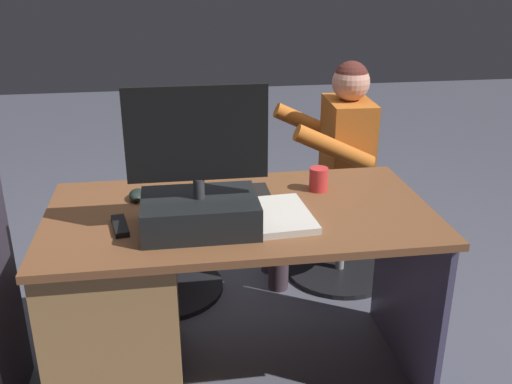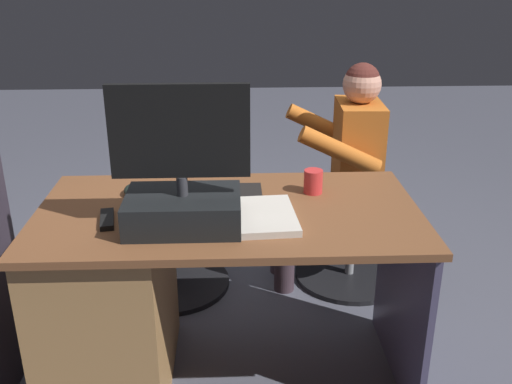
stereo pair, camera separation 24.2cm
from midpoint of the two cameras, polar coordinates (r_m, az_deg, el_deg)
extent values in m
plane|color=#4F515E|center=(2.67, 0.22, -12.87)|extent=(10.00, 10.00, 0.00)
cube|color=brown|center=(2.04, 0.66, -2.12)|extent=(1.34, 0.72, 0.03)
cube|color=#A37545|center=(2.23, -11.10, -10.60)|extent=(0.43, 0.66, 0.68)
cube|color=#47415E|center=(2.33, 17.02, -9.74)|extent=(0.02, 0.65, 0.68)
cube|color=black|center=(1.90, -3.52, -1.89)|extent=(0.37, 0.26, 0.11)
cylinder|color=#333338|center=(1.86, -3.58, 0.53)|extent=(0.04, 0.04, 0.06)
cube|color=black|center=(1.80, -3.72, 5.87)|extent=(0.44, 0.02, 0.30)
cube|color=black|center=(1.82, -3.71, 6.00)|extent=(0.40, 0.00, 0.27)
cube|color=black|center=(2.15, -1.83, -0.15)|extent=(0.42, 0.14, 0.02)
ellipsoid|color=black|center=(2.18, -8.97, 0.13)|extent=(0.06, 0.10, 0.04)
cylinder|color=red|center=(2.19, 8.79, 0.96)|extent=(0.07, 0.07, 0.09)
cube|color=black|center=(1.97, -11.03, -2.71)|extent=(0.07, 0.16, 0.02)
cube|color=beige|center=(1.96, 4.15, -2.45)|extent=(0.24, 0.31, 0.02)
cylinder|color=black|center=(2.97, -5.98, -8.85)|extent=(0.58, 0.58, 0.03)
cylinder|color=gray|center=(2.87, -6.13, -5.56)|extent=(0.04, 0.04, 0.36)
cylinder|color=maroon|center=(2.78, -6.31, -1.73)|extent=(0.44, 0.44, 0.06)
ellipsoid|color=tan|center=(2.73, -6.42, 0.74)|extent=(0.19, 0.16, 0.20)
sphere|color=tan|center=(2.68, -6.56, 3.88)|extent=(0.15, 0.15, 0.15)
sphere|color=beige|center=(2.74, -6.47, 4.07)|extent=(0.06, 0.06, 0.06)
sphere|color=tan|center=(2.66, -5.50, 5.03)|extent=(0.06, 0.06, 0.06)
sphere|color=tan|center=(2.67, -7.72, 4.98)|extent=(0.06, 0.06, 0.06)
cylinder|color=tan|center=(2.74, -4.45, 1.80)|extent=(0.06, 0.15, 0.10)
cylinder|color=tan|center=(2.76, -8.36, 1.73)|extent=(0.06, 0.15, 0.10)
cylinder|color=tan|center=(2.85, -5.24, 0.28)|extent=(0.06, 0.12, 0.06)
cylinder|color=tan|center=(2.86, -7.22, 0.25)|extent=(0.06, 0.12, 0.06)
cylinder|color=black|center=(3.07, 11.34, -8.00)|extent=(0.55, 0.55, 0.03)
cylinder|color=gray|center=(2.98, 11.62, -4.80)|extent=(0.04, 0.04, 0.36)
cylinder|color=#384D61|center=(2.90, 11.93, -1.10)|extent=(0.46, 0.46, 0.06)
cube|color=#C56622|center=(2.80, 12.36, 3.86)|extent=(0.21, 0.33, 0.47)
sphere|color=tan|center=(2.72, 12.90, 10.20)|extent=(0.17, 0.17, 0.17)
sphere|color=#53241F|center=(2.72, 12.93, 10.56)|extent=(0.16, 0.16, 0.16)
cylinder|color=#C56622|center=(2.57, 10.91, 3.91)|extent=(0.37, 0.09, 0.23)
cylinder|color=#C56622|center=(2.93, 8.91, 6.35)|extent=(0.37, 0.09, 0.23)
cylinder|color=#3E2F38|center=(2.75, 9.04, -0.99)|extent=(0.35, 0.12, 0.11)
cylinder|color=#3E2F38|center=(2.82, 5.30, -5.65)|extent=(0.10, 0.10, 0.44)
cylinder|color=#3E2F38|center=(2.91, 8.25, 0.36)|extent=(0.35, 0.12, 0.11)
cylinder|color=#3E2F38|center=(2.98, 4.72, -4.07)|extent=(0.10, 0.10, 0.44)
camera|label=1|loc=(0.12, -87.14, 1.17)|focal=40.84mm
camera|label=2|loc=(0.12, 92.86, -1.17)|focal=40.84mm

